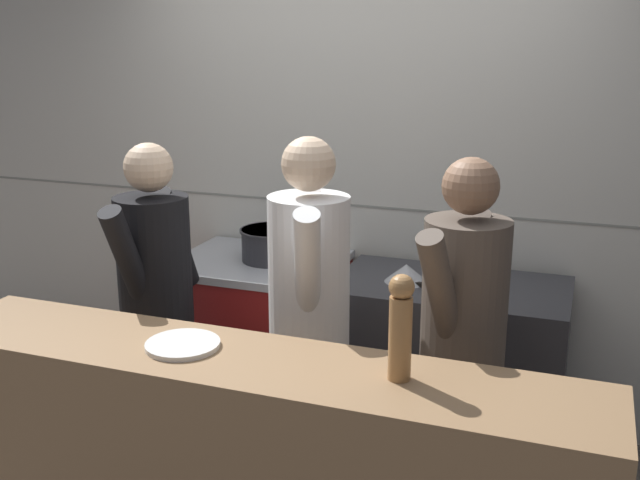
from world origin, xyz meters
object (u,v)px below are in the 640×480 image
at_px(mixing_bowl_steel, 406,273).
at_px(chef_head_cook, 157,301).
at_px(chefs_knife, 439,289).
at_px(pepper_mill, 401,325).
at_px(oven_range, 259,339).
at_px(plated_dish_main, 183,345).
at_px(chef_sous, 309,312).
at_px(chef_line, 462,340).
at_px(stock_pot, 271,244).

height_order(mixing_bowl_steel, chef_head_cook, chef_head_cook).
bearing_deg(chefs_knife, pepper_mill, -84.64).
distance_m(oven_range, plated_dish_main, 1.48).
distance_m(mixing_bowl_steel, chef_sous, 0.69).
height_order(oven_range, chef_head_cook, chef_head_cook).
xyz_separation_m(oven_range, chef_line, (1.20, -0.70, 0.45)).
xyz_separation_m(mixing_bowl_steel, chef_head_cook, (-0.98, -0.67, -0.04)).
bearing_deg(stock_pot, chef_head_cook, -107.88).
height_order(oven_range, mixing_bowl_steel, mixing_bowl_steel).
relative_size(stock_pot, plated_dish_main, 1.27).
bearing_deg(chef_sous, oven_range, 109.48).
xyz_separation_m(oven_range, stock_pot, (0.07, 0.02, 0.54)).
bearing_deg(chef_line, mixing_bowl_steel, 136.59).
relative_size(mixing_bowl_steel, chef_line, 0.13).
bearing_deg(chef_head_cook, chef_line, -0.71).
xyz_separation_m(oven_range, chef_sous, (0.56, -0.68, 0.47)).
bearing_deg(chef_head_cook, chef_sous, 1.30).
distance_m(oven_range, chef_line, 1.46).
bearing_deg(mixing_bowl_steel, pepper_mill, -77.27).
height_order(stock_pot, chef_head_cook, chef_head_cook).
xyz_separation_m(stock_pot, chef_sous, (0.48, -0.71, -0.07)).
bearing_deg(chefs_knife, mixing_bowl_steel, 158.37).
relative_size(oven_range, pepper_mill, 2.60).
height_order(stock_pot, chefs_knife, stock_pot).
relative_size(oven_range, plated_dish_main, 3.47).
height_order(pepper_mill, chef_sous, chef_sous).
bearing_deg(chef_line, plated_dish_main, -127.74).
height_order(chefs_knife, plated_dish_main, plated_dish_main).
relative_size(chef_head_cook, chef_line, 0.99).
bearing_deg(mixing_bowl_steel, plated_dish_main, -110.36).
height_order(chefs_knife, chef_head_cook, chef_head_cook).
bearing_deg(plated_dish_main, stock_pot, 100.95).
distance_m(stock_pot, chef_head_cook, 0.78).
relative_size(chefs_knife, chef_sous, 0.24).
distance_m(chefs_knife, plated_dish_main, 1.39).
xyz_separation_m(chefs_knife, plated_dish_main, (-0.65, -1.22, 0.11)).
relative_size(stock_pot, chef_line, 0.20).
distance_m(mixing_bowl_steel, plated_dish_main, 1.38).
distance_m(mixing_bowl_steel, pepper_mill, 1.33).
bearing_deg(chef_line, pepper_mill, -83.00).
bearing_deg(pepper_mill, chef_head_cook, 154.64).
height_order(mixing_bowl_steel, chef_sous, chef_sous).
relative_size(stock_pot, chef_head_cook, 0.21).
xyz_separation_m(chefs_knife, chef_sous, (-0.43, -0.57, 0.03)).
height_order(oven_range, chefs_knife, chefs_knife).
xyz_separation_m(oven_range, chefs_knife, (0.99, -0.11, 0.44)).
xyz_separation_m(chef_sous, chef_line, (0.65, -0.02, -0.02)).
distance_m(plated_dish_main, chef_sous, 0.69).
relative_size(mixing_bowl_steel, plated_dish_main, 0.81).
height_order(chef_head_cook, chef_sous, chef_sous).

